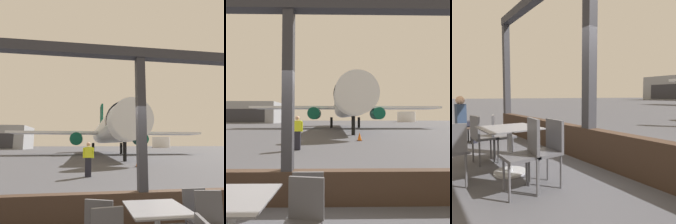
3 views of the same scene
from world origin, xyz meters
The scene contains 8 objects.
window_frame centered at (0.00, 0.00, 1.39)m, with size 8.77×0.24×3.92m.
dining_table centered at (-0.23, -1.49, 0.46)m, with size 0.85×0.85×0.74m.
cafe_chair_window_left centered at (0.54, -1.24, 0.55)m, with size 0.40×0.40×0.91m.
cafe_chair_window_right centered at (0.56, -1.57, 0.57)m, with size 0.44×0.44×0.96m.
cafe_chair_aisle_right centered at (-1.04, -1.39, 0.53)m, with size 0.49×0.49×0.88m.
cafe_chair_side_extra centered at (-1.00, -1.74, 0.54)m, with size 0.42×0.42×0.88m.
lounge_bench centered at (-3.01, -1.73, 0.38)m, with size 0.48×0.48×0.44m.
seated_passenger centered at (-3.00, -1.66, 0.67)m, with size 0.40×0.47×1.24m.
Camera 3 is at (2.98, -2.72, 1.24)m, focal length 33.94 mm.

